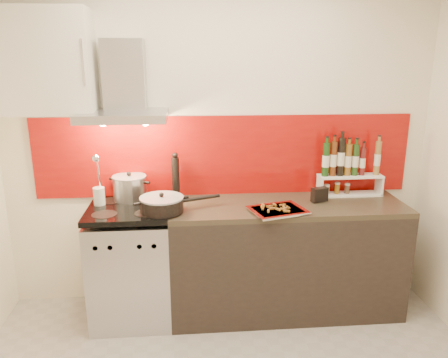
{
  "coord_description": "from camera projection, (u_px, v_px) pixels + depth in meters",
  "views": [
    {
      "loc": [
        -0.26,
        -2.01,
        1.99
      ],
      "look_at": [
        0.0,
        0.95,
        1.15
      ],
      "focal_mm": 35.0,
      "sensor_mm": 36.0,
      "label": 1
    }
  ],
  "objects": [
    {
      "name": "back_wall",
      "position": [
        219.0,
        146.0,
        3.48
      ],
      "size": [
        3.4,
        0.02,
        2.6
      ],
      "primitive_type": "cube",
      "color": "silver",
      "rests_on": "ground"
    },
    {
      "name": "backsplash",
      "position": [
        226.0,
        156.0,
        3.49
      ],
      "size": [
        3.0,
        0.02,
        0.64
      ],
      "primitive_type": "cube",
      "color": "#8D0807",
      "rests_on": "back_wall"
    },
    {
      "name": "range_stove",
      "position": [
        132.0,
        264.0,
        3.36
      ],
      "size": [
        0.6,
        0.6,
        0.91
      ],
      "color": "#B7B7BA",
      "rests_on": "ground"
    },
    {
      "name": "counter",
      "position": [
        285.0,
        257.0,
        3.46
      ],
      "size": [
        1.8,
        0.6,
        0.9
      ],
      "color": "black",
      "rests_on": "ground"
    },
    {
      "name": "range_hood",
      "position": [
        124.0,
        91.0,
        3.14
      ],
      "size": [
        0.62,
        0.5,
        0.61
      ],
      "color": "#B7B7BA",
      "rests_on": "back_wall"
    },
    {
      "name": "upper_cabinet",
      "position": [
        41.0,
        62.0,
        3.03
      ],
      "size": [
        0.7,
        0.35,
        0.72
      ],
      "primitive_type": "cube",
      "color": "silver",
      "rests_on": "back_wall"
    },
    {
      "name": "stock_pot",
      "position": [
        130.0,
        188.0,
        3.38
      ],
      "size": [
        0.26,
        0.26,
        0.23
      ],
      "color": "#B7B7BA",
      "rests_on": "range_stove"
    },
    {
      "name": "saute_pan",
      "position": [
        163.0,
        204.0,
        3.13
      ],
      "size": [
        0.59,
        0.33,
        0.15
      ],
      "color": "black",
      "rests_on": "range_stove"
    },
    {
      "name": "utensil_jar",
      "position": [
        99.0,
        191.0,
        3.25
      ],
      "size": [
        0.09,
        0.13,
        0.41
      ],
      "color": "silver",
      "rests_on": "range_stove"
    },
    {
      "name": "pepper_mill",
      "position": [
        176.0,
        177.0,
        3.4
      ],
      "size": [
        0.06,
        0.06,
        0.37
      ],
      "color": "black",
      "rests_on": "counter"
    },
    {
      "name": "step_shelf",
      "position": [
        347.0,
        169.0,
        3.48
      ],
      "size": [
        0.51,
        0.14,
        0.47
      ],
      "color": "white",
      "rests_on": "counter"
    },
    {
      "name": "caddy_box",
      "position": [
        319.0,
        195.0,
        3.36
      ],
      "size": [
        0.14,
        0.09,
        0.11
      ],
      "primitive_type": "cube",
      "rotation": [
        0.0,
        0.0,
        0.33
      ],
      "color": "black",
      "rests_on": "counter"
    },
    {
      "name": "baking_tray",
      "position": [
        277.0,
        210.0,
        3.15
      ],
      "size": [
        0.45,
        0.39,
        0.03
      ],
      "color": "silver",
      "rests_on": "counter"
    }
  ]
}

